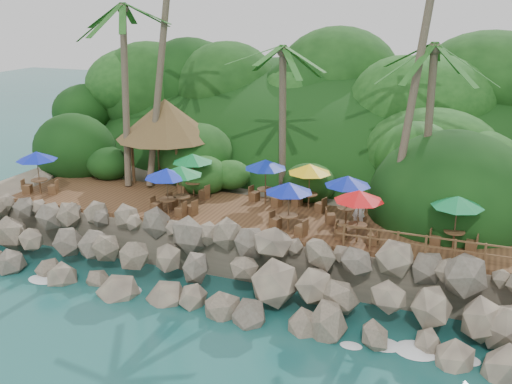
% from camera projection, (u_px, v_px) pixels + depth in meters
% --- Properties ---
extents(ground, '(140.00, 140.00, 0.00)m').
position_uv_depth(ground, '(202.00, 315.00, 23.87)').
color(ground, '#19514F').
rests_on(ground, ground).
extents(land_base, '(32.00, 25.20, 2.10)m').
position_uv_depth(land_base, '(313.00, 182.00, 37.69)').
color(land_base, gray).
rests_on(land_base, ground).
extents(jungle_hill, '(44.80, 28.00, 15.40)m').
position_uv_depth(jungle_hill, '(341.00, 168.00, 44.65)').
color(jungle_hill, '#143811').
rests_on(jungle_hill, ground).
extents(seawall, '(29.00, 4.00, 2.30)m').
position_uv_depth(seawall, '(222.00, 269.00, 25.28)').
color(seawall, gray).
rests_on(seawall, ground).
extents(terrace, '(26.00, 5.00, 0.20)m').
position_uv_depth(terrace, '(256.00, 216.00, 28.49)').
color(terrace, brown).
rests_on(terrace, land_base).
extents(jungle_foliage, '(44.00, 16.00, 12.00)m').
position_uv_depth(jungle_foliage, '(308.00, 202.00, 37.13)').
color(jungle_foliage, '#143811').
rests_on(jungle_foliage, ground).
extents(foam_line, '(25.20, 0.80, 0.06)m').
position_uv_depth(foam_line, '(205.00, 311.00, 24.13)').
color(foam_line, white).
rests_on(foam_line, ground).
extents(palms, '(30.50, 7.24, 13.27)m').
position_uv_depth(palms, '(330.00, 9.00, 27.11)').
color(palms, brown).
rests_on(palms, ground).
extents(palapa, '(5.61, 5.61, 4.60)m').
position_uv_depth(palapa, '(166.00, 119.00, 32.90)').
color(palapa, brown).
rests_on(palapa, ground).
extents(dining_clusters, '(23.04, 5.32, 2.29)m').
position_uv_depth(dining_clusters, '(253.00, 178.00, 27.59)').
color(dining_clusters, brown).
rests_on(dining_clusters, terrace).
extents(railing, '(7.20, 0.10, 1.00)m').
position_uv_depth(railing, '(426.00, 245.00, 23.35)').
color(railing, brown).
rests_on(railing, terrace).
extents(waiter, '(0.60, 0.41, 1.63)m').
position_uv_depth(waiter, '(359.00, 210.00, 26.57)').
color(waiter, white).
rests_on(waiter, terrace).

